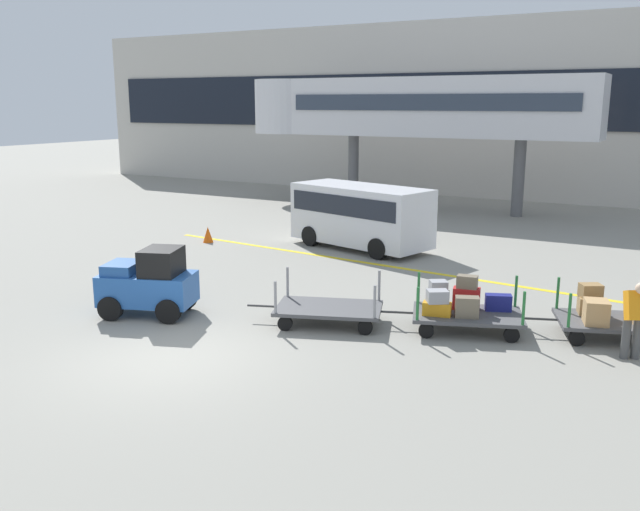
{
  "coord_description": "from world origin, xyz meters",
  "views": [
    {
      "loc": [
        8.5,
        -9.39,
        4.8
      ],
      "look_at": [
        1.15,
        3.87,
        1.37
      ],
      "focal_mm": 38.09,
      "sensor_mm": 36.0,
      "label": 1
    }
  ],
  "objects_px": {
    "baggage_cart_middle": "(462,306)",
    "safety_cone_near": "(208,235)",
    "baggage_cart_tail": "(615,314)",
    "baggage_tug": "(149,283)",
    "baggage_cart_lead": "(328,309)",
    "baggage_handler": "(635,316)",
    "shuttle_van": "(361,212)"
  },
  "relations": [
    {
      "from": "baggage_tug",
      "to": "baggage_cart_middle",
      "type": "xyz_separation_m",
      "value": [
        6.61,
        2.46,
        -0.23
      ]
    },
    {
      "from": "baggage_tug",
      "to": "baggage_cart_middle",
      "type": "bearing_deg",
      "value": 20.38
    },
    {
      "from": "baggage_cart_middle",
      "to": "baggage_cart_tail",
      "type": "bearing_deg",
      "value": 18.99
    },
    {
      "from": "baggage_cart_tail",
      "to": "baggage_cart_middle",
      "type": "bearing_deg",
      "value": -161.01
    },
    {
      "from": "baggage_tug",
      "to": "safety_cone_near",
      "type": "distance_m",
      "value": 8.35
    },
    {
      "from": "baggage_cart_lead",
      "to": "baggage_handler",
      "type": "bearing_deg",
      "value": 8.5
    },
    {
      "from": "baggage_cart_middle",
      "to": "baggage_cart_tail",
      "type": "height_order",
      "value": "baggage_cart_middle"
    },
    {
      "from": "baggage_cart_tail",
      "to": "baggage_handler",
      "type": "distance_m",
      "value": 1.26
    },
    {
      "from": "baggage_cart_tail",
      "to": "safety_cone_near",
      "type": "xyz_separation_m",
      "value": [
        -13.6,
        3.82,
        -0.25
      ]
    },
    {
      "from": "baggage_cart_middle",
      "to": "baggage_cart_tail",
      "type": "relative_size",
      "value": 1.0
    },
    {
      "from": "baggage_cart_middle",
      "to": "baggage_cart_tail",
      "type": "distance_m",
      "value": 3.1
    },
    {
      "from": "baggage_cart_tail",
      "to": "baggage_tug",
      "type": "bearing_deg",
      "value": -160.04
    },
    {
      "from": "baggage_cart_lead",
      "to": "baggage_cart_tail",
      "type": "distance_m",
      "value": 6.0
    },
    {
      "from": "safety_cone_near",
      "to": "baggage_cart_tail",
      "type": "bearing_deg",
      "value": -15.71
    },
    {
      "from": "baggage_cart_lead",
      "to": "baggage_cart_tail",
      "type": "bearing_deg",
      "value": 19.93
    },
    {
      "from": "baggage_cart_middle",
      "to": "shuttle_van",
      "type": "relative_size",
      "value": 0.6
    },
    {
      "from": "baggage_cart_middle",
      "to": "safety_cone_near",
      "type": "distance_m",
      "value": 11.71
    },
    {
      "from": "baggage_cart_tail",
      "to": "shuttle_van",
      "type": "xyz_separation_m",
      "value": [
        -8.5,
        5.52,
        0.71
      ]
    },
    {
      "from": "baggage_cart_tail",
      "to": "shuttle_van",
      "type": "height_order",
      "value": "shuttle_van"
    },
    {
      "from": "baggage_tug",
      "to": "baggage_cart_lead",
      "type": "relative_size",
      "value": 0.77
    },
    {
      "from": "baggage_tug",
      "to": "baggage_cart_middle",
      "type": "relative_size",
      "value": 0.77
    },
    {
      "from": "baggage_cart_middle",
      "to": "safety_cone_near",
      "type": "relative_size",
      "value": 5.58
    },
    {
      "from": "baggage_tug",
      "to": "shuttle_van",
      "type": "distance_m",
      "value": 9.06
    },
    {
      "from": "shuttle_van",
      "to": "baggage_cart_middle",
      "type": "bearing_deg",
      "value": -49.6
    },
    {
      "from": "baggage_cart_tail",
      "to": "safety_cone_near",
      "type": "relative_size",
      "value": 5.58
    },
    {
      "from": "baggage_tug",
      "to": "baggage_cart_tail",
      "type": "bearing_deg",
      "value": 19.96
    },
    {
      "from": "safety_cone_near",
      "to": "baggage_cart_lead",
      "type": "bearing_deg",
      "value": -36.41
    },
    {
      "from": "baggage_cart_middle",
      "to": "shuttle_van",
      "type": "height_order",
      "value": "shuttle_van"
    },
    {
      "from": "baggage_cart_lead",
      "to": "safety_cone_near",
      "type": "distance_m",
      "value": 9.89
    },
    {
      "from": "baggage_handler",
      "to": "baggage_cart_middle",
      "type": "bearing_deg",
      "value": 177.85
    },
    {
      "from": "baggage_cart_lead",
      "to": "baggage_cart_tail",
      "type": "xyz_separation_m",
      "value": [
        5.64,
        2.04,
        0.18
      ]
    },
    {
      "from": "baggage_cart_tail",
      "to": "baggage_handler",
      "type": "relative_size",
      "value": 1.96
    }
  ]
}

